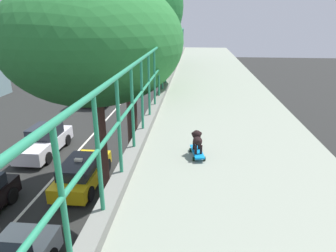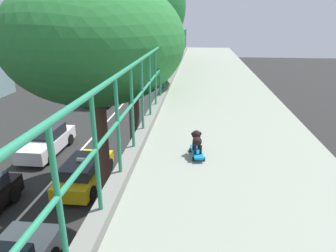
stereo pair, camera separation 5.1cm
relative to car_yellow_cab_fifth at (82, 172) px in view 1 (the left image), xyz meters
name	(u,v)px [view 1 (the left image)]	position (x,y,z in m)	size (l,w,h in m)	color
overpass_deck	(238,203)	(5.75, -8.76, 4.64)	(3.04, 37.16, 0.48)	gray
green_railing	(121,161)	(4.29, -8.76, 5.16)	(0.20, 35.30, 1.34)	gray
car_yellow_cab_fifth	(82,172)	(0.00, 0.00, 0.00)	(1.77, 4.11, 1.48)	gold
car_white_sixth	(45,141)	(-3.46, 3.27, 0.08)	(1.77, 4.36, 1.59)	silver
city_bus	(108,78)	(-3.68, 17.49, 1.13)	(2.77, 10.60, 3.13)	white
roadside_tree_mid	(93,43)	(2.30, -3.65, 6.18)	(5.06, 5.06, 8.63)	#52332B
roadside_tree_far	(127,8)	(2.27, 1.09, 7.21)	(4.66, 4.66, 10.21)	#49332B
toy_skateboard	(197,152)	(5.23, -7.95, 4.95)	(0.25, 0.50, 0.08)	#0D83D5
small_dog	(197,139)	(5.22, -7.93, 5.15)	(0.18, 0.33, 0.30)	black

